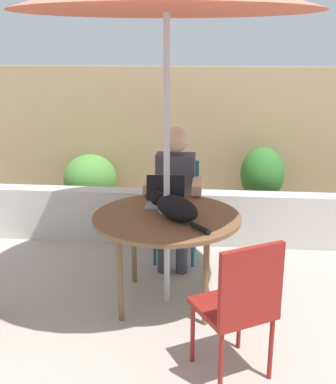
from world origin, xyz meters
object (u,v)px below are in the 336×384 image
(laptop, at_px, (165,196))
(cat, at_px, (174,208))
(potted_plant_near_fence, at_px, (91,185))
(potted_plant_corner, at_px, (262,185))
(person_seated, at_px, (175,189))
(chair_empty, at_px, (241,300))
(patio_table, at_px, (167,222))
(chair_occupied, at_px, (176,202))

(laptop, bearing_deg, cat, -73.29)
(potted_plant_near_fence, distance_m, potted_plant_corner, 1.85)
(person_seated, relative_size, potted_plant_near_fence, 1.62)
(laptop, distance_m, cat, 0.35)
(laptop, relative_size, potted_plant_near_fence, 0.42)
(chair_empty, distance_m, cat, 0.97)
(person_seated, bearing_deg, patio_table, -90.00)
(potted_plant_near_fence, bearing_deg, cat, -58.68)
(chair_occupied, height_order, person_seated, person_seated)
(chair_occupied, distance_m, chair_empty, 1.83)
(chair_occupied, distance_m, cat, 0.99)
(chair_empty, distance_m, potted_plant_near_fence, 2.97)
(chair_empty, xyz_separation_m, person_seated, (-0.51, 1.61, 0.17))
(patio_table, relative_size, chair_occupied, 1.23)
(chair_occupied, distance_m, person_seated, 0.23)
(patio_table, xyz_separation_m, person_seated, (-0.00, 0.74, 0.04))
(chair_occupied, relative_size, chair_empty, 1.00)
(chair_empty, height_order, potted_plant_corner, chair_empty)
(chair_occupied, bearing_deg, chair_empty, -73.92)
(person_seated, height_order, laptop, person_seated)
(patio_table, relative_size, laptop, 3.45)
(person_seated, height_order, potted_plant_corner, person_seated)
(potted_plant_corner, bearing_deg, cat, -113.99)
(cat, bearing_deg, person_seated, 94.45)
(chair_occupied, height_order, potted_plant_near_fence, chair_occupied)
(patio_table, distance_m, potted_plant_corner, 1.90)
(patio_table, bearing_deg, person_seated, 90.00)
(person_seated, bearing_deg, cat, -85.55)
(patio_table, xyz_separation_m, chair_empty, (0.51, -0.87, -0.13))
(laptop, xyz_separation_m, potted_plant_corner, (0.88, 1.42, -0.30))
(chair_occupied, height_order, laptop, laptop)
(cat, bearing_deg, chair_occupied, 93.72)
(chair_empty, bearing_deg, laptop, 115.51)
(person_seated, height_order, cat, person_seated)
(cat, distance_m, potted_plant_corner, 1.95)
(patio_table, bearing_deg, chair_occupied, 90.00)
(cat, bearing_deg, potted_plant_corner, 66.01)
(chair_occupied, bearing_deg, laptop, -93.50)
(person_seated, bearing_deg, laptop, -94.69)
(patio_table, height_order, laptop, laptop)
(patio_table, distance_m, cat, 0.16)
(person_seated, height_order, potted_plant_near_fence, person_seated)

